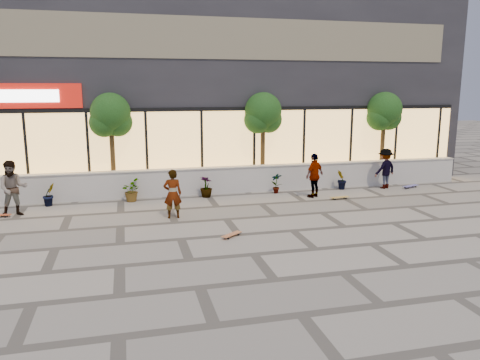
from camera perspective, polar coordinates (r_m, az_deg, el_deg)
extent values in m
plane|color=gray|center=(11.85, 1.73, -9.05)|extent=(80.00, 80.00, 0.00)
cube|color=beige|center=(18.31, -4.13, -0.15)|extent=(22.00, 0.35, 1.00)
cube|color=#B2AFA8|center=(18.22, -4.15, 1.45)|extent=(22.00, 0.42, 0.04)
cube|color=#232227|center=(23.40, -6.60, 11.51)|extent=(24.00, 9.00, 8.50)
cube|color=#E6AE5C|center=(19.07, -4.68, 3.95)|extent=(23.04, 0.05, 3.00)
cube|color=black|center=(18.91, -4.74, 8.60)|extent=(23.04, 0.08, 0.15)
cube|color=#AE150C|center=(19.06, -26.31, 9.17)|extent=(5.00, 0.10, 0.90)
cube|color=white|center=(18.99, -26.35, 9.16)|extent=(3.40, 0.06, 0.45)
cube|color=brown|center=(19.02, -4.90, 16.91)|extent=(21.60, 0.05, 1.60)
imported|color=#193711|center=(17.75, -22.26, -1.65)|extent=(0.57, 0.57, 0.81)
imported|color=#193711|center=(17.55, -13.19, -1.25)|extent=(0.68, 0.77, 0.81)
imported|color=#193711|center=(17.79, -4.14, -0.81)|extent=(0.64, 0.64, 0.81)
imported|color=#193711|center=(18.45, 4.46, -0.38)|extent=(0.46, 0.35, 0.81)
imported|color=#193711|center=(19.50, 12.30, 0.03)|extent=(0.55, 0.57, 0.81)
cylinder|color=#48331A|center=(18.58, -15.27, 3.14)|extent=(0.18, 0.18, 3.24)
sphere|color=#193711|center=(18.43, -15.52, 7.91)|extent=(1.50, 1.50, 1.50)
sphere|color=#193711|center=(18.41, -16.25, 6.74)|extent=(1.10, 1.10, 1.10)
sphere|color=#193711|center=(18.50, -14.68, 6.84)|extent=(1.10, 1.10, 1.10)
cylinder|color=#48331A|center=(19.37, 2.79, 3.84)|extent=(0.18, 0.18, 3.24)
sphere|color=#193711|center=(19.23, 2.84, 8.42)|extent=(1.50, 1.50, 1.50)
sphere|color=#193711|center=(19.13, 2.14, 7.33)|extent=(1.10, 1.10, 1.10)
sphere|color=#193711|center=(19.37, 3.50, 7.37)|extent=(1.10, 1.10, 1.10)
cylinder|color=#48331A|center=(21.58, 16.97, 4.13)|extent=(0.18, 0.18, 3.24)
sphere|color=#193711|center=(21.46, 17.20, 8.23)|extent=(1.50, 1.50, 1.50)
sphere|color=#193711|center=(21.31, 16.63, 7.27)|extent=(1.10, 1.10, 1.10)
sphere|color=#193711|center=(21.65, 17.65, 7.27)|extent=(1.10, 1.10, 1.10)
imported|color=silver|center=(14.98, -8.22, -1.68)|extent=(0.59, 0.41, 1.58)
imported|color=#997F62|center=(16.72, -25.94, -0.94)|extent=(0.98, 0.82, 1.82)
imported|color=silver|center=(17.85, 9.06, 0.55)|extent=(1.05, 0.87, 1.68)
imported|color=maroon|center=(20.14, 17.27, 1.34)|extent=(1.21, 0.93, 1.65)
cube|color=#A05B34|center=(13.13, -1.02, -6.63)|extent=(0.68, 0.59, 0.02)
cylinder|color=black|center=(13.35, -0.63, -6.57)|extent=(0.06, 0.05, 0.05)
cylinder|color=black|center=(13.27, -0.19, -6.67)|extent=(0.06, 0.05, 0.05)
cylinder|color=black|center=(13.03, -1.87, -7.03)|extent=(0.06, 0.05, 0.05)
cylinder|color=black|center=(12.95, -1.43, -7.14)|extent=(0.06, 0.05, 0.05)
cylinder|color=black|center=(16.93, -26.50, -3.93)|extent=(0.06, 0.04, 0.05)
cylinder|color=black|center=(16.82, -26.68, -4.04)|extent=(0.06, 0.04, 0.05)
cube|color=olive|center=(17.84, 12.05, -2.06)|extent=(0.76, 0.26, 0.02)
cylinder|color=black|center=(18.03, 12.57, -2.12)|extent=(0.06, 0.03, 0.05)
cylinder|color=black|center=(17.92, 12.79, -2.21)|extent=(0.06, 0.03, 0.05)
cylinder|color=black|center=(17.80, 11.30, -2.24)|extent=(0.06, 0.03, 0.05)
cylinder|color=black|center=(17.69, 11.52, -2.34)|extent=(0.06, 0.03, 0.05)
cube|color=#555297|center=(20.68, 20.07, -0.66)|extent=(0.84, 0.49, 0.02)
cylinder|color=black|center=(20.93, 20.30, -0.71)|extent=(0.07, 0.05, 0.06)
cylinder|color=black|center=(20.85, 20.63, -0.77)|extent=(0.07, 0.05, 0.06)
cylinder|color=black|center=(20.53, 19.48, -0.88)|extent=(0.07, 0.05, 0.06)
cylinder|color=black|center=(20.45, 19.81, -0.95)|extent=(0.07, 0.05, 0.06)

